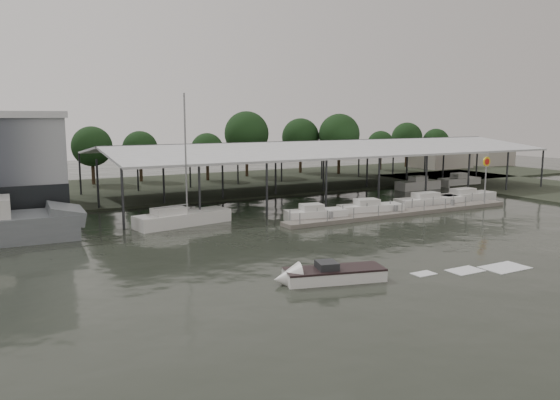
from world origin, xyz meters
TOP-DOWN VIEW (x-y plane):
  - ground at (0.00, 0.00)m, footprint 200.00×200.00m
  - land_strip_far at (0.00, 42.00)m, footprint 140.00×30.00m
  - covered_boat_shed at (17.00, 28.00)m, footprint 58.24×24.00m
  - floating_dock at (15.00, 10.00)m, footprint 28.00×2.00m
  - shell_fuel_sign at (27.00, 9.99)m, footprint 1.10×0.18m
  - distant_commercial_buildings at (59.03, 44.69)m, footprint 22.00×8.00m
  - white_sailboat at (-6.86, 15.74)m, footprint 9.46×4.29m
  - speedboat_underway at (-4.87, -5.40)m, footprint 17.59×6.31m
  - moored_cruiser_0 at (5.32, 11.71)m, footprint 6.23×3.14m
  - moored_cruiser_1 at (12.01, 11.71)m, footprint 7.03×3.33m
  - moored_cruiser_2 at (20.80, 12.44)m, footprint 8.31×2.66m
  - moored_cruiser_3 at (27.13, 12.91)m, footprint 8.12×2.34m
  - horizon_tree_line at (23.80, 47.87)m, footprint 69.27×11.53m

SIDE VIEW (x-z plane):
  - ground at x=0.00m, z-range 0.00..0.00m
  - land_strip_far at x=0.00m, z-range -0.05..0.25m
  - floating_dock at x=15.00m, z-range -0.50..0.90m
  - speedboat_underway at x=-4.87m, z-range -0.61..1.39m
  - moored_cruiser_1 at x=12.01m, z-range -0.24..1.46m
  - moored_cruiser_0 at x=5.32m, z-range -0.24..1.46m
  - moored_cruiser_2 at x=20.80m, z-range -0.24..1.46m
  - moored_cruiser_3 at x=27.13m, z-range -0.24..1.46m
  - white_sailboat at x=-6.86m, z-range -5.52..6.82m
  - distant_commercial_buildings at x=59.03m, z-range -0.16..3.84m
  - shell_fuel_sign at x=27.00m, z-range 1.15..6.70m
  - covered_boat_shed at x=17.00m, z-range 2.65..9.61m
  - horizon_tree_line at x=23.80m, z-range 0.75..11.63m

